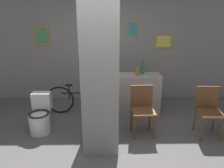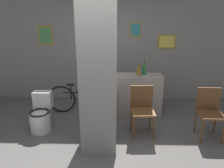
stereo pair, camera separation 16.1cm
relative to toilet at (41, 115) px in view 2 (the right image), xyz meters
The scene contains 10 objects.
ground_plane 1.55m from the toilet, 33.51° to the right, with size 14.00×14.00×0.00m, color #5B5956.
wall_back 2.41m from the toilet, 54.66° to the left, with size 8.00×0.09×2.60m.
pillar_center 1.60m from the toilet, 14.34° to the right, with size 0.61×1.06×2.60m.
counter_shelf 1.98m from the toilet, 23.36° to the left, with size 1.41×0.44×0.94m.
toilet is the anchor object (origin of this frame).
chair_near_pillar 2.01m from the toilet, ahead, with size 0.45×0.45×0.93m.
chair_by_doorway 3.24m from the toilet, ahead, with size 0.45×0.45×0.93m.
bicycle 1.05m from the toilet, 50.23° to the left, with size 1.57×0.42×0.71m.
bottle_tall 2.39m from the toilet, 21.72° to the left, with size 0.09×0.09×0.32m.
bottle_short 2.23m from the toilet, 20.17° to the left, with size 0.09×0.09×0.27m.
Camera 2 is at (0.23, -3.05, 2.27)m, focal length 35.00 mm.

